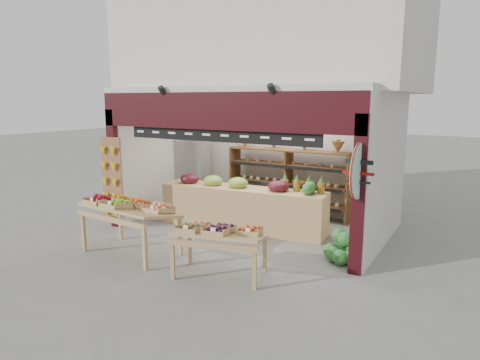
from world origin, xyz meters
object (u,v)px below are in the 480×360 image
refrigerator (194,171)px  cardboard_stack (209,205)px  display_table_right (217,232)px  back_shelving (288,170)px  watermelon_pile (343,250)px  mid_counter (242,206)px  display_table_left (127,207)px

refrigerator → cardboard_stack: (0.88, -0.60, -0.72)m
cardboard_stack → display_table_right: size_ratio=0.62×
cardboard_stack → display_table_right: (2.29, -3.13, 0.51)m
back_shelving → watermelon_pile: size_ratio=4.20×
watermelon_pile → refrigerator: bearing=156.9°
back_shelving → mid_counter: size_ratio=0.82×
mid_counter → display_table_left: 2.65m
refrigerator → mid_counter: refrigerator is taller
back_shelving → refrigerator: size_ratio=1.66×
cardboard_stack → display_table_left: display_table_left is taller
mid_counter → watermelon_pile: size_ratio=5.13×
mid_counter → display_table_right: mid_counter is taller
display_table_right → mid_counter: bearing=110.8°
refrigerator → display_table_left: bearing=-87.4°
refrigerator → cardboard_stack: size_ratio=1.87×
cardboard_stack → display_table_left: 3.12m
refrigerator → display_table_left: size_ratio=1.02×
display_table_right → display_table_left: bearing=177.7°
refrigerator → display_table_right: bearing=-64.0°
back_shelving → display_table_right: 4.10m
refrigerator → display_table_left: refrigerator is taller
mid_counter → display_table_left: mid_counter is taller
cardboard_stack → display_table_left: size_ratio=0.54×
display_table_left → back_shelving: bearing=68.7°
display_table_right → watermelon_pile: size_ratio=2.19×
mid_counter → watermelon_pile: bearing=-16.8°
cardboard_stack → display_table_left: bearing=-85.6°
refrigerator → display_table_left: 3.81m
mid_counter → cardboard_stack: bearing=153.6°
cardboard_stack → mid_counter: (1.36, -0.68, 0.29)m
mid_counter → back_shelving: bearing=75.5°
cardboard_stack → refrigerator: bearing=146.0°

